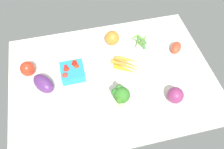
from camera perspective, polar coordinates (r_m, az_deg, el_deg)
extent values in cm
cube|color=silver|center=(128.65, 0.00, -0.80)|extent=(104.00, 76.00, 2.00)
cone|color=#4A873A|center=(144.78, 6.80, 7.93)|extent=(4.76, 7.13, 1.81)
cone|color=#568A39|center=(144.79, 7.31, 7.83)|extent=(4.91, 7.39, 1.70)
cone|color=#56832B|center=(145.15, 7.27, 8.03)|extent=(7.97, 7.87, 1.88)
cone|color=#458A44|center=(142.85, 6.61, 7.10)|extent=(3.91, 8.99, 1.60)
cone|color=#477A3C|center=(143.85, 5.94, 7.68)|extent=(7.51, 7.31, 1.88)
cone|color=#4A8233|center=(142.39, 5.63, 6.98)|extent=(6.42, 9.11, 1.41)
cone|color=#507A43|center=(143.95, 7.40, 7.55)|extent=(5.09, 7.94, 1.94)
cone|color=#578735|center=(145.84, 4.96, 8.51)|extent=(7.21, 3.18, 1.62)
ellipsoid|color=#E54229|center=(141.68, 14.50, 6.01)|extent=(9.21, 9.75, 5.27)
sphere|color=orange|center=(140.34, 0.03, 8.40)|extent=(8.16, 8.16, 8.16)
cylinder|color=#A1D27E|center=(116.95, 2.16, -6.14)|extent=(3.41, 3.41, 5.23)
sphere|color=#317326|center=(112.24, 2.25, -4.72)|extent=(7.70, 7.70, 7.70)
sphere|color=#386D22|center=(110.05, 1.74, -5.79)|extent=(3.60, 3.60, 3.60)
sphere|color=#366E2C|center=(112.18, 1.65, -2.98)|extent=(2.94, 2.94, 2.94)
sphere|color=#2C7528|center=(112.39, 0.79, -4.06)|extent=(3.69, 3.69, 3.69)
ellipsoid|color=red|center=(133.06, -18.84, 1.26)|extent=(10.44, 10.44, 8.01)
sphere|color=#7E2C5B|center=(120.72, 14.35, -4.64)|extent=(7.90, 7.90, 7.90)
cube|color=teal|center=(128.15, -9.04, 0.58)|extent=(11.85, 11.85, 5.04)
sphere|color=red|center=(124.74, -10.72, -0.30)|extent=(3.14, 3.14, 3.14)
sphere|color=red|center=(129.57, -8.57, 2.84)|extent=(2.57, 2.57, 2.57)
sphere|color=red|center=(128.43, -10.56, 1.73)|extent=(2.46, 2.46, 2.46)
sphere|color=red|center=(128.41, -8.59, 2.35)|extent=(3.15, 3.15, 3.15)
sphere|color=red|center=(127.11, -8.11, 1.80)|extent=(2.55, 2.55, 2.55)
sphere|color=red|center=(126.93, -10.41, 1.11)|extent=(3.18, 3.18, 3.18)
ellipsoid|color=#552A6A|center=(125.42, -15.48, -2.01)|extent=(13.31, 14.68, 7.49)
cone|color=orange|center=(129.27, 3.17, 1.12)|extent=(11.74, 9.52, 2.49)
cone|color=orange|center=(130.77, 3.43, 1.91)|extent=(15.53, 12.61, 2.38)
cone|color=orange|center=(132.19, 3.66, 2.61)|extent=(13.53, 12.39, 2.25)
cone|color=orange|center=(133.61, 3.91, 3.39)|extent=(12.13, 7.93, 2.42)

